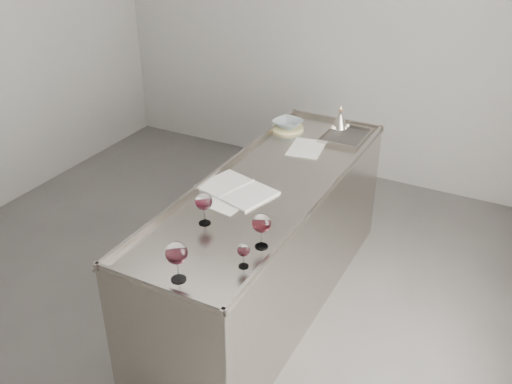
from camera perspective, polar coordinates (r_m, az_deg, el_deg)
The scene contains 12 objects.
room_shell at distance 3.43m, azimuth -8.39°, elevation 7.32°, with size 4.54×5.04×2.84m.
counter at distance 3.86m, azimuth 1.29°, elevation -5.30°, with size 0.77×2.42×0.97m.
wine_glass_left at distance 3.16m, azimuth -5.25°, elevation -1.03°, with size 0.10×0.10×0.19m.
wine_glass_middle at distance 2.73m, azimuth -7.95°, elevation -6.15°, with size 0.11×0.11×0.21m.
wine_glass_right at distance 2.94m, azimuth 0.57°, elevation -3.22°, with size 0.10×0.10×0.20m.
wine_glass_small at distance 2.83m, azimuth -1.27°, elevation -5.90°, with size 0.07×0.07×0.13m.
notebook at distance 3.54m, azimuth -1.95°, elevation 0.25°, with size 0.52×0.42×0.02m.
loose_paper_top at distance 3.45m, azimuth -2.52°, elevation -0.71°, with size 0.23×0.33×0.00m, color silver.
loose_paper_under at distance 4.11m, azimuth 5.06°, elevation 4.41°, with size 0.23×0.33×0.00m, color white.
trivet at distance 4.43m, azimuth 3.19°, elevation 6.41°, with size 0.24×0.24×0.02m, color #CDC385.
ceramic_bowl at distance 4.41m, azimuth 3.20°, elevation 6.85°, with size 0.22×0.22×0.05m, color #8A9CA1.
wine_funnel at distance 4.48m, azimuth 8.39°, elevation 7.08°, with size 0.13×0.13×0.19m.
Camera 1 is at (1.91, -2.56, 2.66)m, focal length 40.00 mm.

